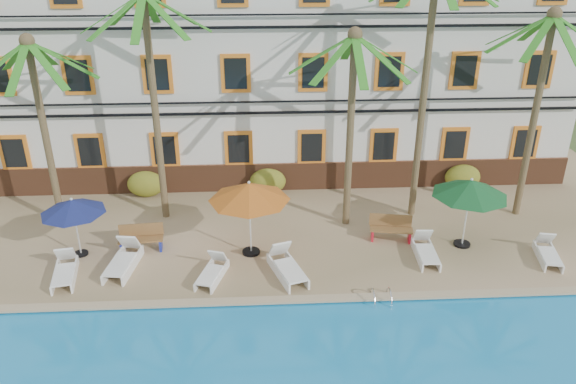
{
  "coord_description": "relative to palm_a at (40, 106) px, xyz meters",
  "views": [
    {
      "loc": [
        -0.63,
        -14.66,
        10.39
      ],
      "look_at": [
        0.31,
        3.0,
        2.0
      ],
      "focal_mm": 35.0,
      "sensor_mm": 36.0,
      "label": 1
    }
  ],
  "objects": [
    {
      "name": "bench_left",
      "position": [
        3.38,
        -2.12,
        -4.09
      ],
      "size": [
        1.53,
        0.59,
        0.93
      ],
      "color": "olive",
      "rests_on": "pool_deck"
    },
    {
      "name": "lounger_a",
      "position": [
        1.26,
        -3.78,
        -4.28
      ],
      "size": [
        0.95,
        1.89,
        0.85
      ],
      "color": "white",
      "rests_on": "pool_deck"
    },
    {
      "name": "palm_c",
      "position": [
        10.71,
        -0.6,
        0.13
      ],
      "size": [
        4.33,
        4.33,
        7.22
      ],
      "color": "brown",
      "rests_on": "pool_deck"
    },
    {
      "name": "palm_a",
      "position": [
        0.0,
        0.0,
        0.0
      ],
      "size": [
        4.33,
        4.33,
        7.0
      ],
      "color": "brown",
      "rests_on": "pool_deck"
    },
    {
      "name": "pool_deck",
      "position": [
        8.17,
        0.54,
        -4.68
      ],
      "size": [
        30.0,
        12.0,
        0.25
      ],
      "primitive_type": "cube",
      "color": "tan",
      "rests_on": "ground"
    },
    {
      "name": "hotel_building",
      "position": [
        8.17,
        5.53,
        0.57
      ],
      "size": [
        25.4,
        6.44,
        10.22
      ],
      "color": "silver",
      "rests_on": "pool_deck"
    },
    {
      "name": "umbrella_green",
      "position": [
        14.56,
        -2.44,
        -2.35
      ],
      "size": [
        2.58,
        2.58,
        2.58
      ],
      "color": "black",
      "rests_on": "pool_deck"
    },
    {
      "name": "umbrella_blue",
      "position": [
        1.35,
        -2.36,
        -2.72
      ],
      "size": [
        2.15,
        2.15,
        2.15
      ],
      "color": "black",
      "rests_on": "pool_deck"
    },
    {
      "name": "palm_d",
      "position": [
        13.38,
        0.02,
        1.38
      ],
      "size": [
        4.33,
        4.33,
        9.41
      ],
      "color": "brown",
      "rests_on": "pool_deck"
    },
    {
      "name": "lounger_c",
      "position": [
        5.94,
        -4.04,
        -4.3
      ],
      "size": [
        1.04,
        1.75,
        0.78
      ],
      "color": "white",
      "rests_on": "pool_deck"
    },
    {
      "name": "shrub_mid",
      "position": [
        7.83,
        2.14,
        -4.0
      ],
      "size": [
        1.5,
        0.9,
        1.1
      ],
      "primitive_type": "ellipsoid",
      "color": "#315B1A",
      "rests_on": "pool_deck"
    },
    {
      "name": "lounger_f",
      "position": [
        17.1,
        -3.51,
        -4.3
      ],
      "size": [
        0.92,
        1.77,
        0.79
      ],
      "color": "white",
      "rests_on": "pool_deck"
    },
    {
      "name": "lounger_e",
      "position": [
        13.03,
        -3.18,
        -4.28
      ],
      "size": [
        0.73,
        1.82,
        0.85
      ],
      "color": "white",
      "rests_on": "pool_deck"
    },
    {
      "name": "palm_b",
      "position": [
        3.85,
        0.31,
        0.84
      ],
      "size": [
        4.33,
        4.33,
        8.45
      ],
      "color": "brown",
      "rests_on": "pool_deck"
    },
    {
      "name": "lounger_b",
      "position": [
        3.01,
        -3.3,
        -4.25
      ],
      "size": [
        1.0,
        2.09,
        0.95
      ],
      "color": "white",
      "rests_on": "pool_deck"
    },
    {
      "name": "shrub_left",
      "position": [
        2.81,
        2.14,
        -4.0
      ],
      "size": [
        1.5,
        0.9,
        1.1
      ],
      "primitive_type": "ellipsoid",
      "color": "#315B1A",
      "rests_on": "pool_deck"
    },
    {
      "name": "palm_e",
      "position": [
        17.46,
        -0.17,
        0.44
      ],
      "size": [
        4.33,
        4.33,
        7.75
      ],
      "color": "brown",
      "rests_on": "pool_deck"
    },
    {
      "name": "bench_right",
      "position": [
        12.13,
        -1.89,
        -4.09
      ],
      "size": [
        1.56,
        0.72,
        0.93
      ],
      "color": "olive",
      "rests_on": "pool_deck"
    },
    {
      "name": "pool_ladder",
      "position": [
        11.06,
        -5.46,
        -4.55
      ],
      "size": [
        0.54,
        0.74,
        0.74
      ],
      "color": "silver",
      "rests_on": "ground"
    },
    {
      "name": "pool_coping",
      "position": [
        8.17,
        -5.36,
        -4.52
      ],
      "size": [
        30.0,
        0.35,
        0.06
      ],
      "primitive_type": "cube",
      "color": "tan",
      "rests_on": "pool_deck"
    },
    {
      "name": "ground",
      "position": [
        8.17,
        -4.46,
        -4.8
      ],
      "size": [
        100.0,
        100.0,
        0.0
      ],
      "primitive_type": "plane",
      "color": "#384C23",
      "rests_on": "ground"
    },
    {
      "name": "shrub_right",
      "position": [
        16.07,
        2.14,
        -4.0
      ],
      "size": [
        1.5,
        0.9,
        1.1
      ],
      "primitive_type": "ellipsoid",
      "color": "#315B1A",
      "rests_on": "pool_deck"
    },
    {
      "name": "lounger_d",
      "position": [
        8.32,
        -3.96,
        -4.25
      ],
      "size": [
        1.31,
        2.12,
        0.94
      ],
      "color": "white",
      "rests_on": "pool_deck"
    },
    {
      "name": "umbrella_red",
      "position": [
        7.16,
        -2.58,
        -2.24
      ],
      "size": [
        2.71,
        2.71,
        2.71
      ],
      "color": "black",
      "rests_on": "pool_deck"
    }
  ]
}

